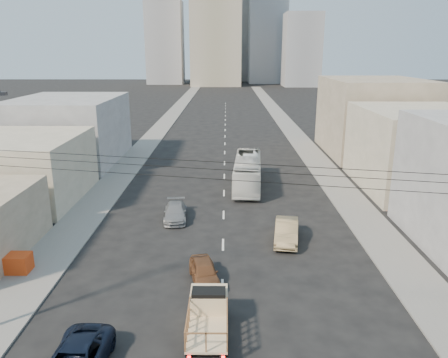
{
  "coord_description": "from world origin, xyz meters",
  "views": [
    {
      "loc": [
        0.23,
        -14.97,
        13.44
      ],
      "look_at": [
        0.04,
        18.99,
        3.5
      ],
      "focal_mm": 35.0,
      "sensor_mm": 36.0,
      "label": 1
    }
  ],
  "objects_px": {
    "flatbed_pickup": "(208,314)",
    "crate_stack": "(16,263)",
    "city_bus": "(248,172)",
    "sedan_tan": "(286,231)",
    "sedan_brown": "(204,272)",
    "sedan_grey": "(175,212)"
  },
  "relations": [
    {
      "from": "city_bus",
      "to": "sedan_tan",
      "type": "relative_size",
      "value": 2.37
    },
    {
      "from": "sedan_brown",
      "to": "sedan_tan",
      "type": "xyz_separation_m",
      "value": [
        5.75,
        5.95,
        0.12
      ]
    },
    {
      "from": "flatbed_pickup",
      "to": "sedan_tan",
      "type": "xyz_separation_m",
      "value": [
        5.3,
        11.04,
        -0.32
      ]
    },
    {
      "from": "flatbed_pickup",
      "to": "crate_stack",
      "type": "bearing_deg",
      "value": 153.72
    },
    {
      "from": "sedan_tan",
      "to": "sedan_brown",
      "type": "bearing_deg",
      "value": -125.6
    },
    {
      "from": "city_bus",
      "to": "crate_stack",
      "type": "bearing_deg",
      "value": -125.59
    },
    {
      "from": "sedan_grey",
      "to": "crate_stack",
      "type": "xyz_separation_m",
      "value": [
        -9.0,
        -9.23,
        0.05
      ]
    },
    {
      "from": "sedan_tan",
      "to": "sedan_grey",
      "type": "xyz_separation_m",
      "value": [
        -8.65,
        4.3,
        -0.14
      ]
    },
    {
      "from": "city_bus",
      "to": "sedan_tan",
      "type": "distance_m",
      "value": 13.94
    },
    {
      "from": "sedan_brown",
      "to": "crate_stack",
      "type": "distance_m",
      "value": 11.94
    },
    {
      "from": "sedan_brown",
      "to": "sedan_grey",
      "type": "relative_size",
      "value": 0.88
    },
    {
      "from": "crate_stack",
      "to": "city_bus",
      "type": "bearing_deg",
      "value": 50.44
    },
    {
      "from": "city_bus",
      "to": "sedan_tan",
      "type": "bearing_deg",
      "value": -76.82
    },
    {
      "from": "sedan_brown",
      "to": "crate_stack",
      "type": "bearing_deg",
      "value": 163.39
    },
    {
      "from": "city_bus",
      "to": "sedan_grey",
      "type": "height_order",
      "value": "city_bus"
    },
    {
      "from": "flatbed_pickup",
      "to": "city_bus",
      "type": "height_order",
      "value": "city_bus"
    },
    {
      "from": "flatbed_pickup",
      "to": "city_bus",
      "type": "distance_m",
      "value": 24.96
    },
    {
      "from": "sedan_brown",
      "to": "sedan_tan",
      "type": "relative_size",
      "value": 0.82
    },
    {
      "from": "city_bus",
      "to": "sedan_tan",
      "type": "xyz_separation_m",
      "value": [
        2.23,
        -13.73,
        -0.78
      ]
    },
    {
      "from": "flatbed_pickup",
      "to": "crate_stack",
      "type": "distance_m",
      "value": 13.78
    },
    {
      "from": "sedan_brown",
      "to": "flatbed_pickup",
      "type": "bearing_deg",
      "value": -96.62
    },
    {
      "from": "crate_stack",
      "to": "sedan_brown",
      "type": "bearing_deg",
      "value": -4.88
    }
  ]
}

